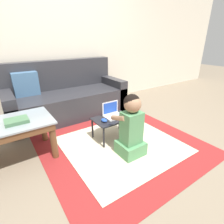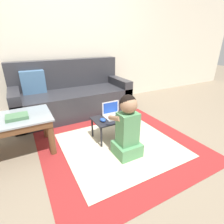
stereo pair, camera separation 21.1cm
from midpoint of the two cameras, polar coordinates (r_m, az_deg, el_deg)
name	(u,v)px [view 2 (the right image)]	position (r m, az deg, el deg)	size (l,w,h in m)	color
ground_plane	(123,144)	(2.30, 6.40, -10.27)	(16.00, 16.00, 0.00)	#7F705B
wall_back	(74,38)	(3.49, -10.43, 22.57)	(9.00, 0.06, 2.50)	beige
area_rug	(120,145)	(2.26, 5.27, -10.67)	(1.88, 1.79, 0.01)	maroon
couch	(72,96)	(3.15, -11.13, 4.99)	(1.93, 0.82, 0.91)	#2D2D33
laptop_desk	(112,121)	(2.29, 2.60, -2.85)	(0.49, 0.33, 0.29)	black
laptop	(113,114)	(2.30, 2.96, -0.81)	(0.24, 0.18, 0.19)	silver
computer_mouse	(103,120)	(2.17, -0.25, -2.64)	(0.07, 0.09, 0.04)	#234CB2
person_seated	(127,128)	(1.92, 8.20, -5.20)	(0.28, 0.36, 0.73)	#518E5B
book_on_table	(17,117)	(2.10, -26.13, -1.47)	(0.22, 0.17, 0.04)	#47704C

